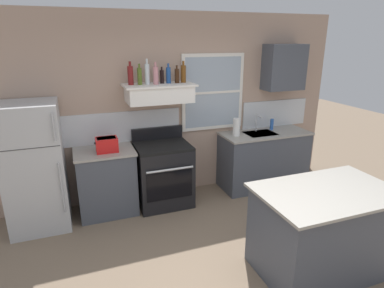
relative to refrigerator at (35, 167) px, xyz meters
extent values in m
plane|color=#7A6651|center=(1.90, -1.84, -0.81)|extent=(16.00, 16.00, 0.00)
cube|color=tan|center=(1.90, 0.39, 0.54)|extent=(5.40, 0.06, 2.70)
cube|color=silver|center=(0.75, 0.35, 0.32)|extent=(2.50, 0.02, 0.44)
cube|color=silver|center=(3.70, 0.35, 0.32)|extent=(1.20, 0.02, 0.44)
cube|color=white|center=(2.55, 0.34, 0.74)|extent=(1.00, 0.04, 1.15)
cube|color=#9EADBC|center=(2.55, 0.33, 0.74)|extent=(0.90, 0.01, 1.05)
cube|color=white|center=(2.55, 0.32, 0.74)|extent=(0.90, 0.02, 0.04)
cube|color=#B7BABC|center=(0.00, 0.00, 0.00)|extent=(0.70, 0.68, 1.62)
cube|color=#333333|center=(0.00, -0.34, 0.35)|extent=(0.69, 0.00, 0.01)
cylinder|color=#A5A8AD|center=(0.30, -0.37, -0.17)|extent=(0.02, 0.02, 0.64)
cylinder|color=#A5A8AD|center=(0.30, -0.37, 0.58)|extent=(0.02, 0.02, 0.32)
cube|color=#474C56|center=(0.85, 0.06, -0.37)|extent=(0.76, 0.60, 0.88)
cube|color=#9E998E|center=(0.85, 0.06, 0.08)|extent=(0.79, 0.63, 0.03)
cube|color=red|center=(0.89, -0.01, 0.19)|extent=(0.28, 0.20, 0.19)
cube|color=black|center=(0.89, -0.01, 0.28)|extent=(0.24, 0.16, 0.01)
cube|color=black|center=(0.74, -0.01, 0.23)|extent=(0.02, 0.03, 0.02)
cube|color=black|center=(1.65, 0.02, -0.38)|extent=(0.76, 0.64, 0.87)
cube|color=black|center=(1.65, 0.02, 0.08)|extent=(0.76, 0.64, 0.04)
cube|color=black|center=(1.65, 0.31, 0.19)|extent=(0.76, 0.06, 0.18)
cube|color=black|center=(1.65, -0.30, -0.39)|extent=(0.65, 0.01, 0.40)
cylinder|color=silver|center=(1.65, -0.34, -0.14)|extent=(0.65, 0.03, 0.03)
cube|color=white|center=(1.65, 0.12, 0.80)|extent=(0.88, 0.48, 0.22)
cube|color=#262628|center=(1.65, -0.10, 0.72)|extent=(0.75, 0.02, 0.04)
cube|color=white|center=(1.65, 0.12, 0.92)|extent=(0.96, 0.52, 0.02)
cylinder|color=maroon|center=(1.28, 0.17, 1.06)|extent=(0.07, 0.07, 0.24)
cylinder|color=maroon|center=(1.28, 0.17, 1.21)|extent=(0.03, 0.03, 0.06)
cylinder|color=#4C601E|center=(1.40, 0.14, 1.04)|extent=(0.06, 0.06, 0.22)
cylinder|color=#4C601E|center=(1.40, 0.14, 1.18)|extent=(0.03, 0.03, 0.05)
cylinder|color=silver|center=(1.50, 0.15, 1.07)|extent=(0.06, 0.06, 0.27)
cylinder|color=silver|center=(1.50, 0.15, 1.24)|extent=(0.03, 0.03, 0.07)
cylinder|color=#C67F84|center=(1.61, 0.10, 1.05)|extent=(0.07, 0.07, 0.23)
cylinder|color=#C67F84|center=(1.61, 0.10, 1.20)|extent=(0.03, 0.03, 0.06)
cylinder|color=black|center=(1.71, 0.17, 1.02)|extent=(0.06, 0.06, 0.18)
cylinder|color=black|center=(1.71, 0.17, 1.13)|extent=(0.02, 0.02, 0.04)
cylinder|color=#1E478C|center=(1.80, 0.15, 1.04)|extent=(0.07, 0.07, 0.21)
cylinder|color=#1E478C|center=(1.80, 0.15, 1.17)|extent=(0.03, 0.03, 0.05)
cylinder|color=#381E0F|center=(1.91, 0.13, 1.03)|extent=(0.06, 0.06, 0.19)
cylinder|color=#381E0F|center=(1.91, 0.13, 1.15)|extent=(0.03, 0.03, 0.05)
cylinder|color=brown|center=(2.01, 0.15, 1.05)|extent=(0.07, 0.07, 0.24)
cylinder|color=brown|center=(2.01, 0.15, 1.20)|extent=(0.03, 0.03, 0.06)
cube|color=#474C56|center=(3.35, 0.06, -0.37)|extent=(1.40, 0.60, 0.88)
cube|color=#9E998E|center=(3.35, 0.06, 0.08)|extent=(1.43, 0.63, 0.03)
cube|color=#B7BABC|center=(3.25, 0.04, 0.09)|extent=(0.48, 0.36, 0.01)
cylinder|color=silver|center=(3.25, 0.18, 0.24)|extent=(0.03, 0.03, 0.28)
cylinder|color=silver|center=(3.25, 0.10, 0.36)|extent=(0.02, 0.16, 0.02)
cylinder|color=white|center=(2.83, 0.06, 0.23)|extent=(0.11, 0.11, 0.27)
cylinder|color=blue|center=(3.53, 0.16, 0.19)|extent=(0.06, 0.06, 0.18)
cube|color=#474C56|center=(2.81, -1.94, -0.37)|extent=(1.32, 0.82, 0.88)
cube|color=#9E998E|center=(2.81, -1.94, 0.08)|extent=(1.40, 0.90, 0.03)
cube|color=#474C56|center=(3.70, 0.20, 1.09)|extent=(0.64, 0.32, 0.70)
camera|label=1|loc=(0.54, -4.19, 1.53)|focal=30.36mm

